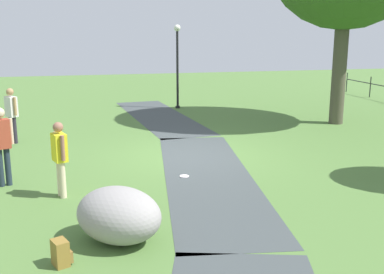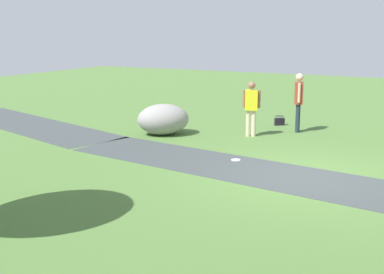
# 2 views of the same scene
# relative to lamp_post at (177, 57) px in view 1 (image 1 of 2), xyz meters

# --- Properties ---
(ground_plane) EXTENTS (48.00, 48.00, 0.00)m
(ground_plane) POSITION_rel_lamp_post_xyz_m (7.80, -1.26, -2.22)
(ground_plane) COLOR #4E7336
(footpath_segment_near) EXTENTS (8.17, 2.84, 0.01)m
(footpath_segment_near) POSITION_rel_lamp_post_xyz_m (1.78, -1.13, -2.22)
(footpath_segment_near) COLOR #3D4445
(footpath_segment_near) RESTS_ON ground
(footpath_segment_mid) EXTENTS (8.20, 3.12, 0.01)m
(footpath_segment_mid) POSITION_rel_lamp_post_xyz_m (9.72, -1.27, -2.22)
(footpath_segment_mid) COLOR #3D4445
(footpath_segment_mid) RESTS_ON ground
(lamp_post) EXTENTS (0.28, 0.28, 3.60)m
(lamp_post) POSITION_rel_lamp_post_xyz_m (0.00, 0.00, 0.00)
(lamp_post) COLOR black
(lamp_post) RESTS_ON ground
(lawn_boulder) EXTENTS (1.92, 1.91, 0.91)m
(lawn_boulder) POSITION_rel_lamp_post_xyz_m (12.77, -3.62, -1.76)
(lawn_boulder) COLOR gray
(lawn_boulder) RESTS_ON ground
(woman_with_handbag) EXTENTS (0.35, 0.50, 1.78)m
(woman_with_handbag) POSITION_rel_lamp_post_xyz_m (9.36, -5.88, -1.18)
(woman_with_handbag) COLOR #202D37
(woman_with_handbag) RESTS_ON ground
(man_near_boulder) EXTENTS (0.49, 0.35, 1.60)m
(man_near_boulder) POSITION_rel_lamp_post_xyz_m (10.38, -4.61, -1.30)
(man_near_boulder) COLOR beige
(man_near_boulder) RESTS_ON ground
(passerby_on_path) EXTENTS (0.43, 0.41, 1.69)m
(passerby_on_path) POSITION_rel_lamp_post_xyz_m (5.16, -6.21, -1.24)
(passerby_on_path) COLOR #28242F
(passerby_on_path) RESTS_ON ground
(backpack_by_boulder) EXTENTS (0.34, 0.33, 0.40)m
(backpack_by_boulder) POSITION_rel_lamp_post_xyz_m (13.40, -4.53, -2.03)
(backpack_by_boulder) COLOR olive
(backpack_by_boulder) RESTS_ON ground
(frisbee_on_grass) EXTENTS (0.22, 0.22, 0.02)m
(frisbee_on_grass) POSITION_rel_lamp_post_xyz_m (9.65, -1.83, -2.21)
(frisbee_on_grass) COLOR white
(frisbee_on_grass) RESTS_ON ground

